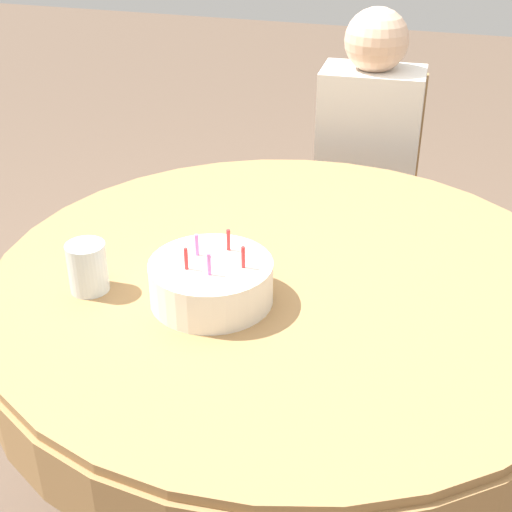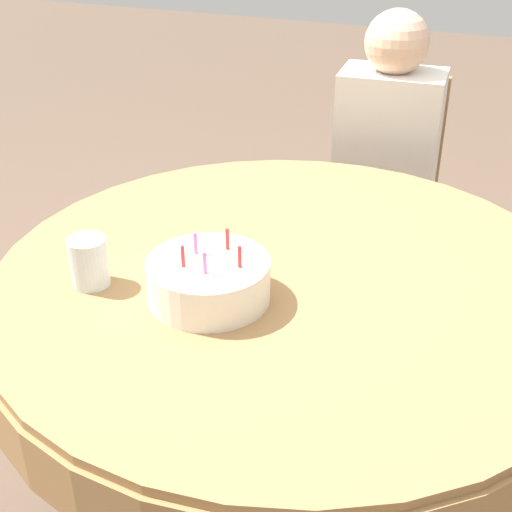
% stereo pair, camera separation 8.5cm
% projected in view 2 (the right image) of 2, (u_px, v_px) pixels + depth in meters
% --- Properties ---
extents(ground_plane, '(12.00, 12.00, 0.00)m').
position_uv_depth(ground_plane, '(283.00, 504.00, 1.91)').
color(ground_plane, brown).
extents(dining_table, '(1.32, 1.32, 0.73)m').
position_uv_depth(dining_table, '(288.00, 304.00, 1.59)').
color(dining_table, '#9E7547').
rests_on(dining_table, ground_plane).
extents(chair, '(0.40, 0.40, 0.88)m').
position_uv_depth(chair, '(385.00, 195.00, 2.47)').
color(chair, '#A37A4C').
rests_on(chair, ground_plane).
extents(person, '(0.34, 0.32, 1.12)m').
position_uv_depth(person, '(385.00, 152.00, 2.31)').
color(person, '#DBB293').
rests_on(person, ground_plane).
extents(birthday_cake, '(0.25, 0.25, 0.13)m').
position_uv_depth(birthday_cake, '(209.00, 280.00, 1.44)').
color(birthday_cake, white).
rests_on(birthday_cake, dining_table).
extents(drinking_glass, '(0.08, 0.08, 0.11)m').
position_uv_depth(drinking_glass, '(89.00, 262.00, 1.48)').
color(drinking_glass, silver).
rests_on(drinking_glass, dining_table).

